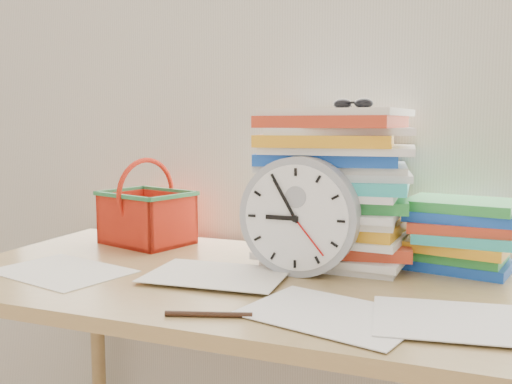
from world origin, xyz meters
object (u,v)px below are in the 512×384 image
at_px(clock, 299,216).
at_px(paper_stack, 335,186).
at_px(book_stack, 462,235).
at_px(basket, 147,202).
at_px(desk, 250,309).

bearing_deg(clock, paper_stack, 75.48).
bearing_deg(clock, book_stack, 27.74).
bearing_deg(book_stack, basket, -179.18).
distance_m(paper_stack, basket, 0.55).
bearing_deg(paper_stack, basket, 179.15).
xyz_separation_m(desk, book_stack, (0.44, 0.23, 0.16)).
bearing_deg(desk, clock, 28.77).
bearing_deg(book_stack, clock, -152.26).
distance_m(desk, paper_stack, 0.36).
height_order(paper_stack, clock, paper_stack).
relative_size(desk, basket, 5.86).
xyz_separation_m(clock, basket, (-0.50, 0.17, -0.02)).
height_order(desk, paper_stack, paper_stack).
bearing_deg(basket, paper_stack, 16.01).
distance_m(paper_stack, book_stack, 0.32).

